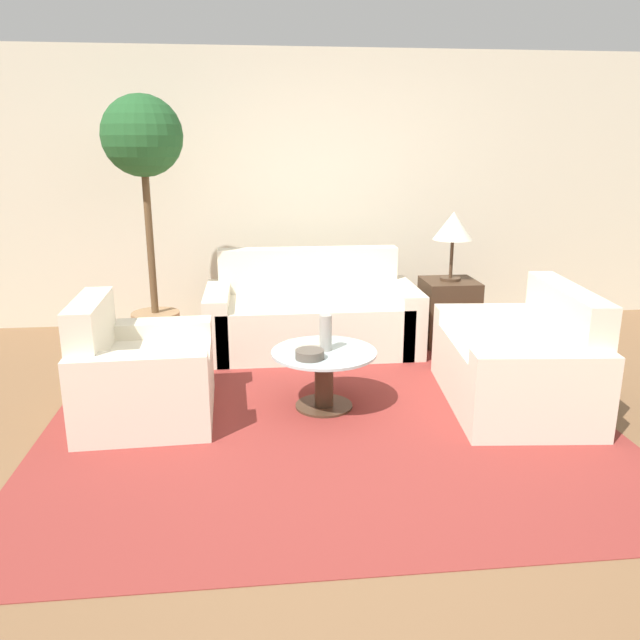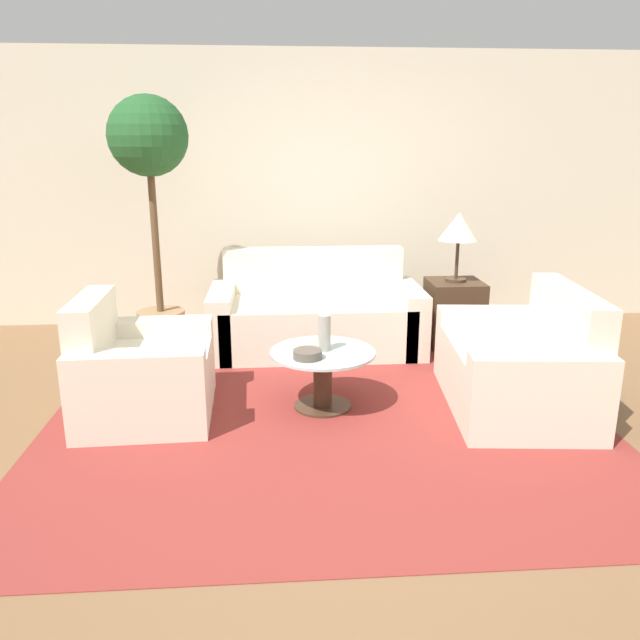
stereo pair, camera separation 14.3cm
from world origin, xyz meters
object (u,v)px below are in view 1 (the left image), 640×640
object	(u,v)px
sofa_main	(311,316)
book_stack	(304,345)
potted_plant	(145,174)
armchair	(138,377)
coffee_table	(324,371)
vase	(326,333)
table_lamp	(453,228)
loveseat	(523,366)
bowl	(310,354)

from	to	relation	value
sofa_main	book_stack	world-z (taller)	sofa_main
potted_plant	armchair	bearing A→B (deg)	-86.71
sofa_main	book_stack	bearing A→B (deg)	-97.52
coffee_table	book_stack	bearing A→B (deg)	149.88
vase	potted_plant	bearing A→B (deg)	134.30
table_lamp	potted_plant	bearing A→B (deg)	178.95
sofa_main	potted_plant	xyz separation A→B (m)	(-1.34, 0.03, 1.23)
vase	table_lamp	bearing A→B (deg)	45.85
coffee_table	potted_plant	size ratio (longest dim) A/B	0.33
loveseat	coffee_table	world-z (taller)	loveseat
loveseat	vase	distance (m)	1.38
coffee_table	table_lamp	size ratio (longest dim) A/B	1.18
armchair	book_stack	size ratio (longest dim) A/B	3.99
bowl	table_lamp	bearing A→B (deg)	46.55
potted_plant	book_stack	xyz separation A→B (m)	(1.18, -1.29, -1.08)
book_stack	armchair	bearing A→B (deg)	-164.96
sofa_main	loveseat	size ratio (longest dim) A/B	1.33
table_lamp	armchair	bearing A→B (deg)	-151.82
sofa_main	table_lamp	bearing A→B (deg)	-0.88
bowl	sofa_main	bearing A→B (deg)	84.28
sofa_main	armchair	world-z (taller)	sofa_main
sofa_main	coffee_table	distance (m)	1.34
potted_plant	vase	distance (m)	2.12
armchair	loveseat	distance (m)	2.59
sofa_main	coffee_table	bearing A→B (deg)	-91.70
coffee_table	potted_plant	distance (m)	2.26
loveseat	table_lamp	world-z (taller)	table_lamp
potted_plant	vase	xyz separation A→B (m)	(1.31, -1.35, -0.98)
coffee_table	bowl	size ratio (longest dim) A/B	3.78
loveseat	book_stack	xyz separation A→B (m)	(-1.49, 0.15, 0.15)
coffee_table	loveseat	bearing A→B (deg)	-3.06
armchair	potted_plant	xyz separation A→B (m)	(-0.08, 1.38, 1.23)
book_stack	potted_plant	bearing A→B (deg)	142.52
armchair	book_stack	distance (m)	1.11
loveseat	bowl	world-z (taller)	loveseat
table_lamp	bowl	distance (m)	2.10
bowl	vase	bearing A→B (deg)	52.91
sofa_main	table_lamp	distance (m)	1.45
table_lamp	vase	size ratio (longest dim) A/B	2.46
loveseat	table_lamp	size ratio (longest dim) A/B	2.27
coffee_table	table_lamp	xyz separation A→B (m)	(1.27, 1.32, 0.78)
book_stack	vase	bearing A→B (deg)	-11.14
bowl	book_stack	xyz separation A→B (m)	(-0.02, 0.21, -0.01)
sofa_main	book_stack	xyz separation A→B (m)	(-0.17, -1.26, 0.15)
loveseat	potted_plant	world-z (taller)	potted_plant
sofa_main	table_lamp	world-z (taller)	table_lamp
coffee_table	book_stack	size ratio (longest dim) A/B	2.95
bowl	book_stack	distance (m)	0.21
loveseat	table_lamp	distance (m)	1.59
armchair	sofa_main	bearing A→B (deg)	-44.95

